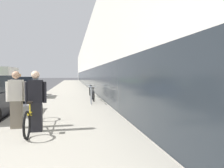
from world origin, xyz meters
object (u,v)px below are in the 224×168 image
tandem_bicycle (35,115)px  cruiser_bike_middle (91,92)px  person_rider (36,101)px  cruiser_bike_nearest (93,95)px  bike_rack_hoop (91,95)px  moving_truck (6,78)px  vintage_roadster_curbside (24,89)px  person_bystander (16,100)px

tandem_bicycle → cruiser_bike_middle: bearing=73.8°
person_rider → cruiser_bike_nearest: size_ratio=1.02×
bike_rack_hoop → moving_truck: size_ratio=0.14×
cruiser_bike_middle → vintage_roadster_curbside: size_ratio=0.38×
moving_truck → person_rider: bearing=-71.5°
tandem_bicycle → person_rider: (0.10, -0.37, 0.47)m
tandem_bicycle → bike_rack_hoop: size_ratio=3.36×
cruiser_bike_nearest → bike_rack_hoop: bearing=-98.9°
bike_rack_hoop → cruiser_bike_nearest: bike_rack_hoop is taller
cruiser_bike_middle → moving_truck: bearing=125.9°
cruiser_bike_middle → vintage_roadster_curbside: vintage_roadster_curbside is taller
cruiser_bike_middle → moving_truck: (-9.55, 13.20, 0.86)m
person_rider → bike_rack_hoop: (1.98, 4.80, -0.34)m
person_rider → person_bystander: bearing=142.2°
person_rider → cruiser_bike_middle: (2.28, 8.56, -0.49)m
tandem_bicycle → cruiser_bike_nearest: bearing=68.7°
tandem_bicycle → moving_truck: 22.58m
person_rider → cruiser_bike_nearest: 6.71m
tandem_bicycle → person_bystander: person_bystander is taller
person_bystander → cruiser_bike_middle: size_ratio=0.94×
tandem_bicycle → bike_rack_hoop: 4.89m
bike_rack_hoop → cruiser_bike_middle: size_ratio=0.47×
cruiser_bike_middle → vintage_roadster_curbside: 4.60m
cruiser_bike_nearest → person_rider: bearing=-109.3°
person_rider → person_bystander: size_ratio=1.00×
person_rider → cruiser_bike_middle: person_rider is taller
bike_rack_hoop → cruiser_bike_middle: cruiser_bike_middle is taller
person_bystander → cruiser_bike_middle: (2.91, 8.07, -0.48)m
person_bystander → tandem_bicycle: bearing=-12.5°
vintage_roadster_curbside → moving_truck: 13.73m
vintage_roadster_curbside → moving_truck: bearing=111.3°
bike_rack_hoop → tandem_bicycle: bearing=-115.2°
tandem_bicycle → person_bystander: size_ratio=1.68×
moving_truck → vintage_roadster_curbside: bearing=-68.7°
person_rider → moving_truck: 22.95m
tandem_bicycle → bike_rack_hoop: bearing=64.8°
person_rider → cruiser_bike_nearest: (2.22, 6.31, -0.49)m
cruiser_bike_nearest → moving_truck: size_ratio=0.27×
vintage_roadster_curbside → person_bystander: bearing=-78.9°
tandem_bicycle → cruiser_bike_nearest: (2.32, 5.94, -0.02)m
cruiser_bike_nearest → vintage_roadster_curbside: 5.25m
tandem_bicycle → bike_rack_hoop: tandem_bicycle is taller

